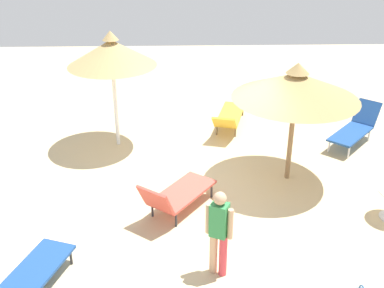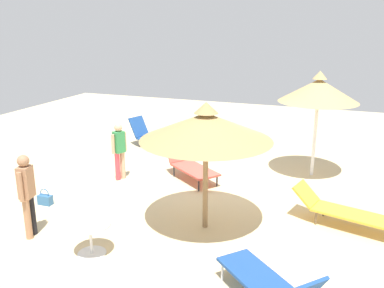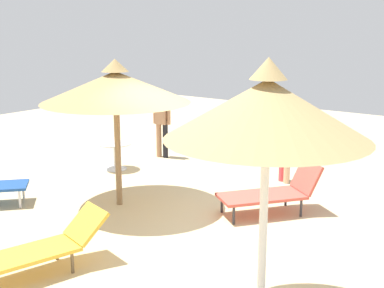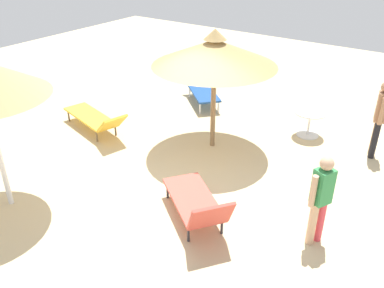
{
  "view_description": "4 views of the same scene",
  "coord_description": "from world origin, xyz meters",
  "px_view_note": "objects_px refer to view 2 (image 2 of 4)",
  "views": [
    {
      "loc": [
        -0.68,
        -8.59,
        5.29
      ],
      "look_at": [
        -0.45,
        -0.71,
        1.4
      ],
      "focal_mm": 43.84,
      "sensor_mm": 36.0,
      "label": 1
    },
    {
      "loc": [
        9.02,
        2.84,
        4.06
      ],
      "look_at": [
        -0.32,
        -0.66,
        1.13
      ],
      "focal_mm": 38.4,
      "sensor_mm": 36.0,
      "label": 2
    },
    {
      "loc": [
        -4.65,
        6.66,
        3.19
      ],
      "look_at": [
        0.26,
        0.1,
        1.28
      ],
      "focal_mm": 47.7,
      "sensor_mm": 36.0,
      "label": 3
    },
    {
      "loc": [
        -5.23,
        -3.89,
        4.42
      ],
      "look_at": [
        -0.5,
        -0.59,
        1.3
      ],
      "focal_mm": 37.84,
      "sensor_mm": 36.0,
      "label": 4
    }
  ],
  "objects_px": {
    "parasol_umbrella_near_right": "(206,127)",
    "lounge_chair_front": "(344,210)",
    "handbag": "(45,199)",
    "side_table_round": "(90,233)",
    "parasol_umbrella_center": "(319,91)",
    "lounge_chair_near_left": "(190,165)",
    "lounge_chair_far_right": "(269,282)",
    "person_standing_back": "(27,191)",
    "lounge_chair_edge": "(152,136)",
    "person_standing_far_left": "(119,148)"
  },
  "relations": [
    {
      "from": "handbag",
      "to": "lounge_chair_edge",
      "type": "bearing_deg",
      "value": 176.47
    },
    {
      "from": "person_standing_far_left",
      "to": "handbag",
      "type": "xyz_separation_m",
      "value": [
        2.06,
        -0.81,
        -0.74
      ]
    },
    {
      "from": "parasol_umbrella_center",
      "to": "side_table_round",
      "type": "distance_m",
      "value": 6.89
    },
    {
      "from": "handbag",
      "to": "side_table_round",
      "type": "bearing_deg",
      "value": 57.07
    },
    {
      "from": "handbag",
      "to": "side_table_round",
      "type": "distance_m",
      "value": 2.68
    },
    {
      "from": "lounge_chair_near_left",
      "to": "lounge_chair_edge",
      "type": "height_order",
      "value": "lounge_chair_edge"
    },
    {
      "from": "parasol_umbrella_center",
      "to": "lounge_chair_front",
      "type": "bearing_deg",
      "value": 16.74
    },
    {
      "from": "parasol_umbrella_center",
      "to": "lounge_chair_far_right",
      "type": "bearing_deg",
      "value": -1.06
    },
    {
      "from": "handbag",
      "to": "side_table_round",
      "type": "xyz_separation_m",
      "value": [
        1.45,
        2.24,
        0.29
      ]
    },
    {
      "from": "parasol_umbrella_center",
      "to": "side_table_round",
      "type": "relative_size",
      "value": 3.87
    },
    {
      "from": "person_standing_back",
      "to": "handbag",
      "type": "distance_m",
      "value": 1.72
    },
    {
      "from": "parasol_umbrella_near_right",
      "to": "lounge_chair_front",
      "type": "bearing_deg",
      "value": 110.96
    },
    {
      "from": "lounge_chair_edge",
      "to": "lounge_chair_far_right",
      "type": "relative_size",
      "value": 1.11
    },
    {
      "from": "parasol_umbrella_center",
      "to": "lounge_chair_near_left",
      "type": "height_order",
      "value": "parasol_umbrella_center"
    },
    {
      "from": "person_standing_far_left",
      "to": "side_table_round",
      "type": "xyz_separation_m",
      "value": [
        3.51,
        1.43,
        -0.44
      ]
    },
    {
      "from": "person_standing_far_left",
      "to": "person_standing_back",
      "type": "height_order",
      "value": "person_standing_back"
    },
    {
      "from": "parasol_umbrella_center",
      "to": "lounge_chair_far_right",
      "type": "height_order",
      "value": "parasol_umbrella_center"
    },
    {
      "from": "side_table_round",
      "to": "lounge_chair_front",
      "type": "bearing_deg",
      "value": 122.71
    },
    {
      "from": "person_standing_far_left",
      "to": "person_standing_back",
      "type": "bearing_deg",
      "value": -1.12
    },
    {
      "from": "parasol_umbrella_near_right",
      "to": "lounge_chair_front",
      "type": "relative_size",
      "value": 1.17
    },
    {
      "from": "lounge_chair_front",
      "to": "handbag",
      "type": "height_order",
      "value": "lounge_chair_front"
    },
    {
      "from": "lounge_chair_near_left",
      "to": "person_standing_far_left",
      "type": "distance_m",
      "value": 1.95
    },
    {
      "from": "lounge_chair_near_left",
      "to": "side_table_round",
      "type": "height_order",
      "value": "lounge_chair_near_left"
    },
    {
      "from": "lounge_chair_edge",
      "to": "handbag",
      "type": "distance_m",
      "value": 5.06
    },
    {
      "from": "person_standing_back",
      "to": "handbag",
      "type": "bearing_deg",
      "value": -150.17
    },
    {
      "from": "lounge_chair_far_right",
      "to": "handbag",
      "type": "height_order",
      "value": "lounge_chair_far_right"
    },
    {
      "from": "parasol_umbrella_center",
      "to": "lounge_chair_near_left",
      "type": "distance_m",
      "value": 3.93
    },
    {
      "from": "lounge_chair_near_left",
      "to": "lounge_chair_far_right",
      "type": "bearing_deg",
      "value": 33.12
    },
    {
      "from": "parasol_umbrella_near_right",
      "to": "person_standing_far_left",
      "type": "xyz_separation_m",
      "value": [
        -1.79,
        -3.03,
        -1.28
      ]
    },
    {
      "from": "lounge_chair_far_right",
      "to": "person_standing_back",
      "type": "bearing_deg",
      "value": -95.84
    },
    {
      "from": "parasol_umbrella_center",
      "to": "lounge_chair_front",
      "type": "height_order",
      "value": "parasol_umbrella_center"
    },
    {
      "from": "person_standing_far_left",
      "to": "side_table_round",
      "type": "relative_size",
      "value": 2.07
    },
    {
      "from": "lounge_chair_front",
      "to": "lounge_chair_edge",
      "type": "distance_m",
      "value": 7.25
    },
    {
      "from": "lounge_chair_edge",
      "to": "person_standing_far_left",
      "type": "xyz_separation_m",
      "value": [
        2.98,
        0.5,
        0.47
      ]
    },
    {
      "from": "lounge_chair_near_left",
      "to": "lounge_chair_edge",
      "type": "xyz_separation_m",
      "value": [
        -2.3,
        -2.27,
        -0.01
      ]
    },
    {
      "from": "side_table_round",
      "to": "person_standing_back",
      "type": "bearing_deg",
      "value": -95.56
    },
    {
      "from": "lounge_chair_front",
      "to": "side_table_round",
      "type": "relative_size",
      "value": 3.02
    },
    {
      "from": "person_standing_back",
      "to": "side_table_round",
      "type": "xyz_separation_m",
      "value": [
        0.15,
        1.49,
        -0.55
      ]
    },
    {
      "from": "lounge_chair_front",
      "to": "lounge_chair_far_right",
      "type": "relative_size",
      "value": 1.27
    },
    {
      "from": "lounge_chair_front",
      "to": "lounge_chair_far_right",
      "type": "xyz_separation_m",
      "value": [
        3.1,
        -0.99,
        0.07
      ]
    },
    {
      "from": "person_standing_far_left",
      "to": "person_standing_back",
      "type": "relative_size",
      "value": 0.91
    },
    {
      "from": "parasol_umbrella_near_right",
      "to": "lounge_chair_edge",
      "type": "height_order",
      "value": "parasol_umbrella_near_right"
    },
    {
      "from": "lounge_chair_far_right",
      "to": "side_table_round",
      "type": "xyz_separation_m",
      "value": [
        -0.34,
        -3.3,
        -0.01
      ]
    },
    {
      "from": "parasol_umbrella_near_right",
      "to": "handbag",
      "type": "relative_size",
      "value": 6.6
    },
    {
      "from": "side_table_round",
      "to": "parasol_umbrella_near_right",
      "type": "bearing_deg",
      "value": 137.06
    },
    {
      "from": "parasol_umbrella_near_right",
      "to": "side_table_round",
      "type": "bearing_deg",
      "value": -42.94
    },
    {
      "from": "parasol_umbrella_center",
      "to": "person_standing_far_left",
      "type": "relative_size",
      "value": 1.87
    },
    {
      "from": "parasol_umbrella_near_right",
      "to": "lounge_chair_near_left",
      "type": "height_order",
      "value": "parasol_umbrella_near_right"
    },
    {
      "from": "lounge_chair_edge",
      "to": "person_standing_back",
      "type": "height_order",
      "value": "person_standing_back"
    },
    {
      "from": "lounge_chair_front",
      "to": "person_standing_far_left",
      "type": "relative_size",
      "value": 1.46
    }
  ]
}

